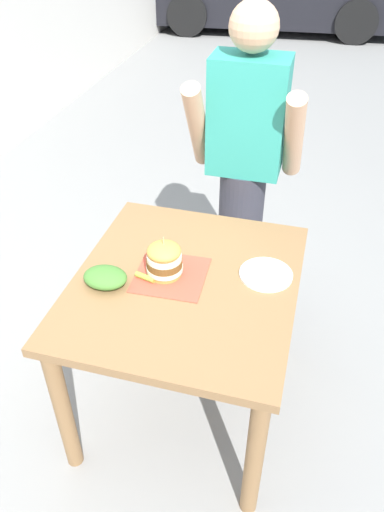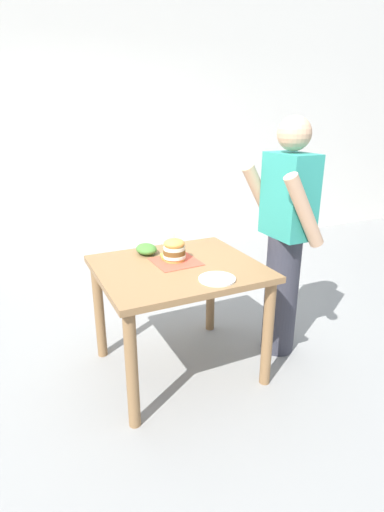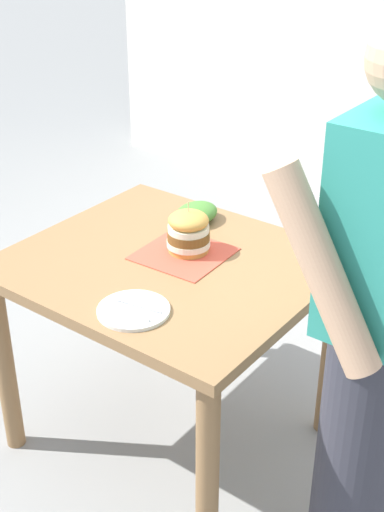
% 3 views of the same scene
% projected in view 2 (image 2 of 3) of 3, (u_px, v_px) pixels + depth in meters
% --- Properties ---
extents(ground_plane, '(80.00, 80.00, 0.00)m').
position_uv_depth(ground_plane, '(179.00, 368.00, 2.83)').
color(ground_plane, gray).
extents(patio_table, '(0.90, 1.02, 0.78)m').
position_uv_depth(patio_table, '(178.00, 284.00, 2.61)').
color(patio_table, olive).
rests_on(patio_table, ground).
extents(serving_paper, '(0.30, 0.30, 0.00)m').
position_uv_depth(serving_paper, '(176.00, 262.00, 2.63)').
color(serving_paper, '#D64C38').
rests_on(serving_paper, patio_table).
extents(sandwich, '(0.15, 0.15, 0.18)m').
position_uv_depth(sandwich, '(174.00, 250.00, 2.63)').
color(sandwich, gold).
rests_on(sandwich, serving_paper).
extents(pickle_spear, '(0.09, 0.04, 0.02)m').
position_uv_depth(pickle_spear, '(163.00, 257.00, 2.68)').
color(pickle_spear, '#8EA83D').
rests_on(pickle_spear, serving_paper).
extents(side_plate_with_forks, '(0.22, 0.22, 0.02)m').
position_uv_depth(side_plate_with_forks, '(217.00, 279.00, 2.35)').
color(side_plate_with_forks, white).
rests_on(side_plate_with_forks, patio_table).
extents(side_salad, '(0.18, 0.14, 0.07)m').
position_uv_depth(side_salad, '(146.00, 249.00, 2.77)').
color(side_salad, '#477F33').
rests_on(side_salad, patio_table).
extents(diner_across_table, '(0.55, 0.35, 1.69)m').
position_uv_depth(diner_across_table, '(285.00, 238.00, 2.76)').
color(diner_across_table, '#33333D').
rests_on(diner_across_table, ground).
extents(building_wall, '(0.30, 10.00, 5.10)m').
position_uv_depth(building_wall, '(286.00, 44.00, 5.22)').
color(building_wall, silver).
rests_on(building_wall, ground).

